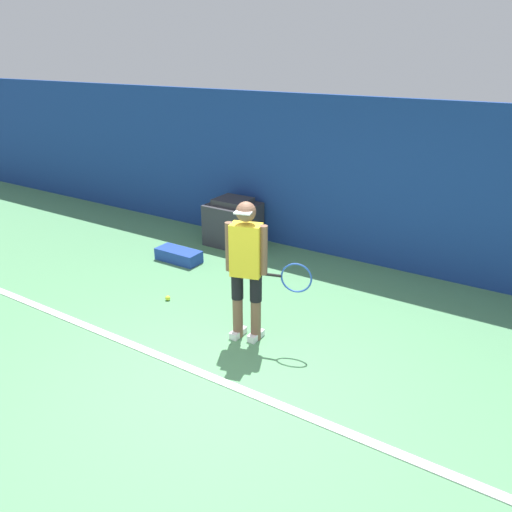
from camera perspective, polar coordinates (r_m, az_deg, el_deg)
ground_plane at (r=5.26m, az=-4.33°, el=-14.39°), size 24.00×24.00×0.00m
back_wall at (r=7.84m, az=12.49°, el=8.09°), size 24.00×0.10×2.54m
court_baseline at (r=5.28m, az=-4.03°, el=-14.09°), size 21.60×0.10×0.01m
tennis_player at (r=5.55m, az=-0.96°, el=-1.13°), size 0.95×0.40×1.66m
tennis_ball at (r=6.89m, az=-10.05°, el=-4.75°), size 0.07×0.07×0.07m
covered_chair at (r=8.65m, az=-2.62°, el=3.84°), size 0.81×0.74×0.81m
equipment_bag at (r=8.10m, az=-8.83°, el=0.08°), size 0.75×0.33×0.19m
water_bottle at (r=8.38m, az=0.38°, el=1.16°), size 0.07×0.07×0.21m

